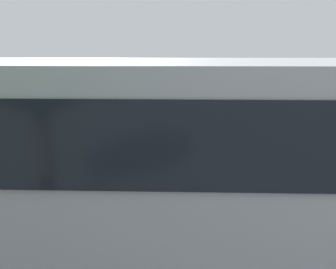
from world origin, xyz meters
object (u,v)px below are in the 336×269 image
tour_bus (141,174)px  spectator_right (84,157)px  parked_motorcycle_silver (125,197)px  traffic_cone (245,140)px  spectator_far_right (40,160)px  spectator_centre (123,161)px  stunt_motorcycle (196,117)px  spectator_left (178,163)px  spectator_far_left (231,161)px

tour_bus → spectator_right: bearing=-59.2°
parked_motorcycle_silver → tour_bus: bearing=106.5°
spectator_right → traffic_cone: spectator_right is taller
spectator_far_right → traffic_cone: size_ratio=2.64×
spectator_centre → stunt_motorcycle: bearing=-110.2°
spectator_centre → parked_motorcycle_silver: (-0.15, 0.83, -0.49)m
stunt_motorcycle → traffic_cone: bearing=174.6°
spectator_left → spectator_centre: (1.20, -0.21, -0.05)m
tour_bus → spectator_left: bearing=-101.2°
spectator_far_left → spectator_centre: (2.36, 0.03, -0.02)m
parked_motorcycle_silver → traffic_cone: (-3.25, -5.42, -0.18)m
spectator_far_left → spectator_right: spectator_right is taller
spectator_left → stunt_motorcycle: bearing=-96.3°
spectator_right → spectator_centre: bearing=-173.4°
traffic_cone → stunt_motorcycle: bearing=-5.4°
spectator_left → tour_bus: bearing=78.8°
tour_bus → stunt_motorcycle: bearing=-98.0°
spectator_left → spectator_centre: spectator_left is taller
tour_bus → spectator_far_right: bearing=-46.4°
traffic_cone → spectator_centre: bearing=53.4°
traffic_cone → spectator_right: bearing=47.8°
spectator_left → stunt_motorcycle: 4.99m
tour_bus → parked_motorcycle_silver: (0.55, -1.87, -1.16)m
traffic_cone → spectator_far_right: bearing=41.1°
parked_motorcycle_silver → spectator_right: bearing=-36.4°
spectator_right → stunt_motorcycle: bearing=-118.2°
spectator_far_left → parked_motorcycle_silver: spectator_far_left is taller
spectator_far_right → parked_motorcycle_silver: 2.23m
spectator_centre → stunt_motorcycle: stunt_motorcycle is taller
stunt_motorcycle → traffic_cone: stunt_motorcycle is taller
stunt_motorcycle → spectator_right: bearing=61.8°
spectator_left → parked_motorcycle_silver: size_ratio=0.84×
parked_motorcycle_silver → stunt_motorcycle: bearing=-106.0°
parked_motorcycle_silver → stunt_motorcycle: (-1.59, -5.57, 0.58)m
spectator_far_left → spectator_right: bearing=2.2°
stunt_motorcycle → traffic_cone: 1.83m
tour_bus → spectator_far_left: 3.25m
spectator_left → spectator_centre: 1.22m
parked_motorcycle_silver → traffic_cone: parked_motorcycle_silver is taller
spectator_centre → spectator_right: spectator_right is taller
spectator_far_left → spectator_right: 3.20m
tour_bus → spectator_far_left: (-1.65, -2.73, -0.65)m
spectator_right → spectator_far_right: size_ratio=1.09×
spectator_far_left → parked_motorcycle_silver: size_ratio=0.82×
spectator_left → spectator_right: bearing=-3.3°
tour_bus → spectator_far_right: size_ratio=6.31×
spectator_far_right → stunt_motorcycle: 5.97m
spectator_far_right → parked_motorcycle_silver: (-2.01, 0.82, -0.50)m
spectator_far_left → spectator_far_right: size_ratio=1.01×
tour_bus → spectator_right: 3.08m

